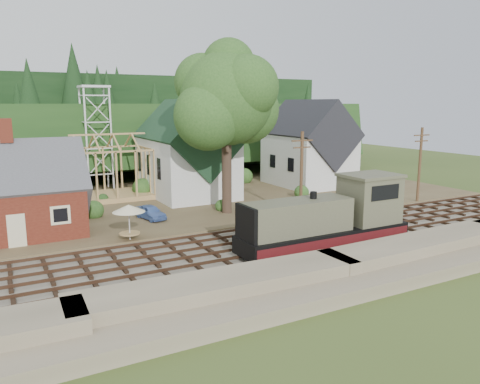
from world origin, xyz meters
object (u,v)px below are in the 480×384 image
locomotive (331,220)px  car_blue (151,212)px  car_red (384,177)px  patio_set (129,210)px

locomotive → car_blue: size_ratio=3.52×
car_red → patio_set: (-36.45, -10.50, 1.68)m
car_blue → patio_set: bearing=-134.0°
locomotive → car_red: bearing=38.0°
car_blue → locomotive: bearing=-70.5°
car_red → locomotive: bearing=162.2°
car_blue → patio_set: 6.67m
locomotive → car_red: 30.87m
locomotive → car_blue: bearing=122.1°
locomotive → patio_set: (-12.15, 8.50, 0.34)m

